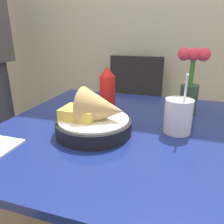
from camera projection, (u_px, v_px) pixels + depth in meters
name	position (u px, v px, depth m)	size (l,w,h in m)	color
dining_table	(125.00, 152.00, 0.84)	(0.92, 0.89, 0.73)	navy
chair_far_window	(133.00, 108.00, 1.65)	(0.40, 0.40, 0.89)	black
food_basket	(96.00, 118.00, 0.73)	(0.26, 0.26, 0.16)	black
ketchup_bottle	(107.00, 89.00, 0.95)	(0.07, 0.07, 0.19)	red
drink_cup	(178.00, 117.00, 0.74)	(0.09, 0.09, 0.21)	silver
flower_vase	(191.00, 83.00, 0.89)	(0.12, 0.07, 0.27)	#2D4738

